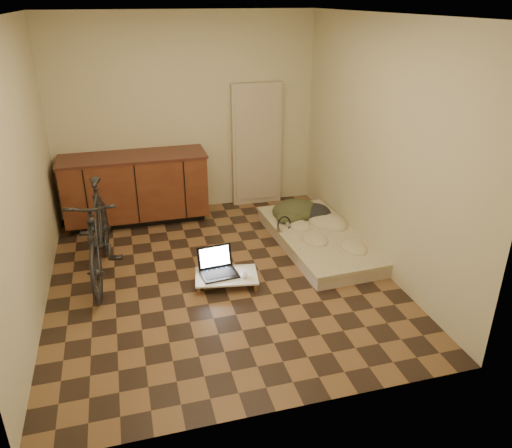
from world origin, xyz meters
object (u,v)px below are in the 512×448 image
object	(u,v)px
laptop	(218,268)
bicycle	(98,229)
futon	(319,239)
lap_desk	(226,276)

from	to	relation	value
laptop	bicycle	bearing A→B (deg)	153.43
bicycle	laptop	world-z (taller)	bicycle
futon	laptop	xyz separation A→B (m)	(-1.34, -0.51, 0.07)
lap_desk	laptop	xyz separation A→B (m)	(-0.07, 0.07, 0.07)
futon	bicycle	bearing A→B (deg)	178.69
bicycle	futon	size ratio (longest dim) A/B	0.87
futon	lap_desk	world-z (taller)	futon
futon	lap_desk	xyz separation A→B (m)	(-1.27, -0.58, 0.01)
laptop	lap_desk	bearing A→B (deg)	-49.97
bicycle	lap_desk	size ratio (longest dim) A/B	2.46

